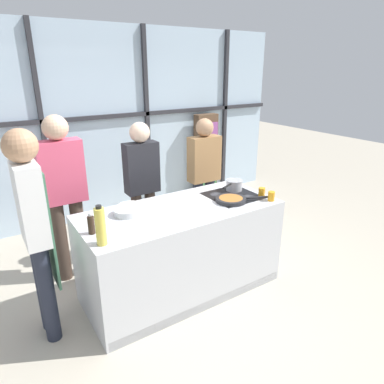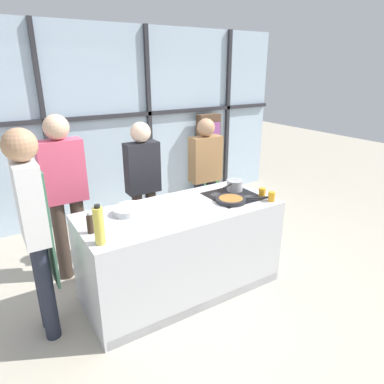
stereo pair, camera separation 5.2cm
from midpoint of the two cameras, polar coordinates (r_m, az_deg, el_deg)
The scene contains 16 objects.
ground_plane at distance 3.80m, azimuth -1.33°, elevation -15.68°, with size 18.00×18.00×0.00m, color #BCB29E.
back_window_wall at distance 5.27m, azimuth -14.71°, elevation 10.59°, with size 6.40×0.10×2.80m.
bookshelf at distance 6.04m, azimuth 2.97°, elevation 5.90°, with size 0.41×0.19×1.47m.
demo_island at distance 3.55m, azimuth -1.36°, elevation -9.63°, with size 1.97×0.86×0.93m.
chef at distance 2.99m, azimuth -24.37°, elevation -4.60°, with size 0.25×0.39×1.81m.
spectator_far_left at distance 3.79m, azimuth -20.12°, elevation 0.50°, with size 0.44×0.25×1.79m.
spectator_center_left at distance 4.06m, azimuth -7.80°, elevation 1.74°, with size 0.39×0.23×1.65m.
spectator_center_right at distance 4.49m, azimuth 2.57°, elevation 3.31°, with size 0.42×0.23×1.62m.
frying_pan at distance 3.52m, azimuth 7.03°, elevation -1.28°, with size 0.53×0.34×0.04m.
saucepan at distance 3.83m, azimuth 7.50°, elevation 1.17°, with size 0.33×0.20×0.12m.
white_plate at distance 3.44m, azimuth -9.86°, elevation -2.21°, with size 0.25×0.25×0.01m, color white.
mixing_bowl at distance 3.25m, azimuth -10.43°, elevation -3.11°, with size 0.25×0.25×0.06m.
oil_bottle at distance 2.72m, azimuth -14.71°, elevation -5.43°, with size 0.08×0.08×0.33m.
pepper_grinder at distance 2.94m, azimuth -16.13°, elevation -5.10°, with size 0.06×0.06×0.19m.
juice_glass_near at distance 3.60m, azimuth 13.53°, elevation -0.75°, with size 0.07×0.07×0.10m, color orange.
juice_glass_far at distance 3.69m, azimuth 12.00°, elevation -0.10°, with size 0.07×0.07×0.10m, color orange.
Camera 2 is at (-1.54, -2.67, 2.23)m, focal length 32.00 mm.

